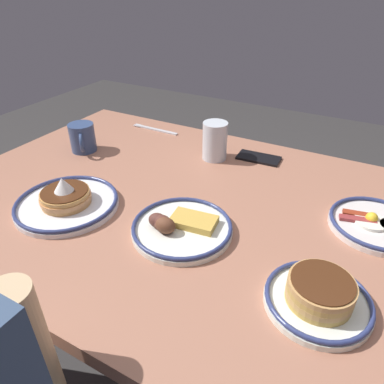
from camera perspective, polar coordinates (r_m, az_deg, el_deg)
ground_plane at (r=1.52m, az=-0.99°, el=-24.72°), size 6.00×6.00×0.00m
dining_table at (r=1.03m, az=-1.32°, el=-4.64°), size 1.41×0.97×0.72m
plate_near_main at (r=0.99m, az=27.53°, el=-4.57°), size 0.23×0.23×0.04m
plate_center_pancakes at (r=0.74m, az=19.75°, el=-15.53°), size 0.20×0.20×0.06m
plate_far_companion at (r=0.87m, az=-1.97°, el=-5.62°), size 0.25×0.25×0.05m
plate_far_side at (r=1.01m, az=-19.57°, el=-1.39°), size 0.28×0.28×0.09m
coffee_mug at (r=1.31m, az=-17.24°, el=8.39°), size 0.10×0.11×0.10m
drinking_glass at (r=1.20m, az=3.69°, el=7.93°), size 0.08×0.08×0.13m
cell_phone at (r=1.23m, az=10.69°, el=5.42°), size 0.15×0.08×0.01m
fork_near at (r=1.46m, az=-6.02°, el=10.01°), size 0.21×0.02×0.01m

